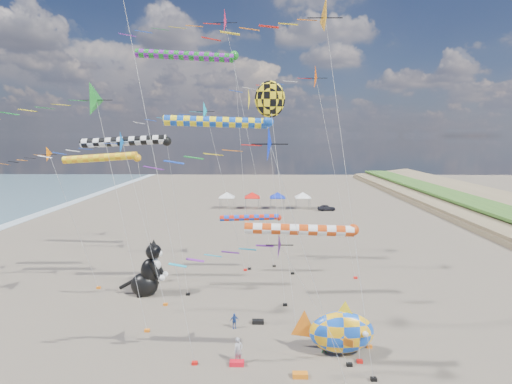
{
  "coord_description": "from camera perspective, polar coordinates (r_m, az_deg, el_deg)",
  "views": [
    {
      "loc": [
        0.88,
        -17.76,
        14.25
      ],
      "look_at": [
        0.45,
        12.0,
        10.07
      ],
      "focal_mm": 28.0,
      "sensor_mm": 36.0,
      "label": 1
    }
  ],
  "objects": [
    {
      "name": "fish_inflatable",
      "position": [
        28.17,
        11.99,
        -18.98
      ],
      "size": [
        5.72,
        2.65,
        3.72
      ],
      "color": "blue",
      "rests_on": "ground"
    },
    {
      "name": "angelfish_kite",
      "position": [
        29.6,
        1.61,
        12.85
      ],
      "size": [
        3.74,
        3.02,
        18.21
      ],
      "color": "yellow",
      "rests_on": "ground"
    },
    {
      "name": "parked_car",
      "position": [
        77.99,
        10.02,
        -2.22
      ],
      "size": [
        3.47,
        1.61,
        1.15
      ],
      "primitive_type": "imported",
      "rotation": [
        0.0,
        0.0,
        1.65
      ],
      "color": "#26262D",
      "rests_on": "ground"
    },
    {
      "name": "delta_kite_7",
      "position": [
        29.82,
        -22.19,
        11.83
      ],
      "size": [
        10.16,
        2.54,
        18.05
      ],
      "color": "#1D8629",
      "rests_on": "ground"
    },
    {
      "name": "delta_kite_6",
      "position": [
        26.63,
        10.93,
        22.43
      ],
      "size": [
        9.33,
        2.3,
        22.38
      ],
      "color": "orange",
      "rests_on": "ground"
    },
    {
      "name": "cat_inflatable",
      "position": [
        37.75,
        -15.3,
        -10.38
      ],
      "size": [
        3.84,
        2.07,
        5.05
      ],
      "primitive_type": null,
      "rotation": [
        0.0,
        0.0,
        -0.05
      ],
      "color": "black",
      "rests_on": "ground"
    },
    {
      "name": "child_green",
      "position": [
        28.6,
        9.86,
        -20.87
      ],
      "size": [
        0.52,
        0.43,
        1.0
      ],
      "primitive_type": "imported",
      "rotation": [
        0.0,
        0.0,
        -0.11
      ],
      "color": "#1A8242",
      "rests_on": "ground"
    },
    {
      "name": "kite_bag_1",
      "position": [
        26.24,
        6.33,
        -24.55
      ],
      "size": [
        0.9,
        0.44,
        0.3
      ],
      "primitive_type": "cube",
      "color": "orange",
      "rests_on": "ground"
    },
    {
      "name": "kite_bag_0",
      "position": [
        27.2,
        -2.75,
        -23.23
      ],
      "size": [
        0.9,
        0.44,
        0.3
      ],
      "primitive_type": "cube",
      "color": "red",
      "rests_on": "ground"
    },
    {
      "name": "windsock_1",
      "position": [
        42.72,
        -9.5,
        18.58
      ],
      "size": [
        11.62,
        0.92,
        22.69
      ],
      "color": "#178121",
      "rests_on": "ground"
    },
    {
      "name": "tent_row",
      "position": [
        78.55,
        1.27,
        -0.12
      ],
      "size": [
        19.2,
        4.2,
        3.8
      ],
      "color": "white",
      "rests_on": "ground"
    },
    {
      "name": "windsock_4",
      "position": [
        36.1,
        -17.71,
        6.83
      ],
      "size": [
        9.05,
        0.82,
        14.21
      ],
      "color": "black",
      "rests_on": "ground"
    },
    {
      "name": "delta_kite_8",
      "position": [
        34.24,
        -19.93,
        6.17
      ],
      "size": [
        9.74,
        2.0,
        14.77
      ],
      "color": "blue",
      "rests_on": "ground"
    },
    {
      "name": "person_adult",
      "position": [
        27.1,
        -2.54,
        -21.68
      ],
      "size": [
        0.73,
        0.65,
        1.67
      ],
      "primitive_type": "imported",
      "rotation": [
        0.0,
        0.0,
        0.53
      ],
      "color": "#96969D",
      "rests_on": "ground"
    },
    {
      "name": "windsock_2",
      "position": [
        39.93,
        -20.85,
        4.5
      ],
      "size": [
        8.62,
        0.75,
        12.61
      ],
      "color": "orange",
      "rests_on": "ground"
    },
    {
      "name": "delta_kite_2",
      "position": [
        41.37,
        -7.03,
        11.09
      ],
      "size": [
        10.05,
        2.09,
        17.89
      ],
      "color": "#0EB8DA",
      "rests_on": "ground"
    },
    {
      "name": "delta_kite_3",
      "position": [
        39.31,
        7.73,
        15.49
      ],
      "size": [
        12.0,
        2.43,
        20.9
      ],
      "color": "#E84B01",
      "rests_on": "ground"
    },
    {
      "name": "delta_kite_9",
      "position": [
        43.91,
        -4.13,
        23.16
      ],
      "size": [
        14.62,
        2.75,
        27.39
      ],
      "color": "#D31C42",
      "rests_on": "ground"
    },
    {
      "name": "child_blue",
      "position": [
        31.3,
        -3.14,
        -17.9
      ],
      "size": [
        0.74,
        0.49,
        1.17
      ],
      "primitive_type": "imported",
      "rotation": [
        0.0,
        0.0,
        0.32
      ],
      "color": "navy",
      "rests_on": "ground"
    },
    {
      "name": "delta_kite_1",
      "position": [
        24.15,
        1.48,
        -7.8
      ],
      "size": [
        10.3,
        1.78,
        8.93
      ],
      "color": "purple",
      "rests_on": "ground"
    },
    {
      "name": "delta_kite_5",
      "position": [
        40.79,
        -28.04,
        4.28
      ],
      "size": [
        8.48,
        1.53,
        13.47
      ],
      "color": "orange",
      "rests_on": "ground"
    },
    {
      "name": "windsock_3",
      "position": [
        32.28,
        -4.9,
        9.86
      ],
      "size": [
        9.95,
        0.87,
        15.8
      ],
      "color": "#1246B5",
      "rests_on": "ground"
    },
    {
      "name": "windsock_0",
      "position": [
        22.5,
        7.03,
        -5.52
      ],
      "size": [
        7.73,
        0.65,
        9.41
      ],
      "color": "#C73F0E",
      "rests_on": "ground"
    },
    {
      "name": "kite_bag_2",
      "position": [
        32.11,
        0.29,
        -18.05
      ],
      "size": [
        0.9,
        0.44,
        0.3
      ],
      "primitive_type": "cube",
      "color": "black",
      "rests_on": "ground"
    },
    {
      "name": "windsock_5",
      "position": [
        40.77,
        -0.49,
        -3.74
      ],
      "size": [
        7.67,
        0.64,
        6.32
      ],
      "color": "red",
      "rests_on": "ground"
    },
    {
      "name": "delta_kite_0",
      "position": [
        19.63,
        0.85,
        6.19
      ],
      "size": [
        10.05,
        1.99,
        14.94
      ],
      "color": "#0724D4",
      "rests_on": "ground"
    }
  ]
}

